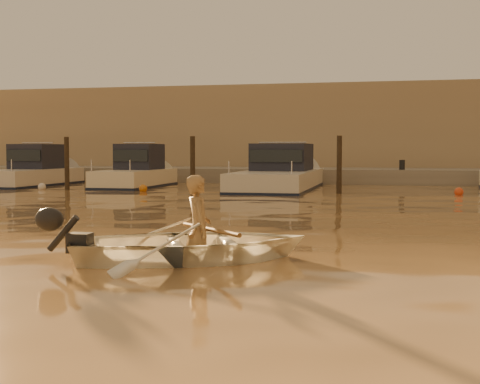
% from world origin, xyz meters
% --- Properties ---
extents(ground_plane, '(160.00, 160.00, 0.00)m').
position_xyz_m(ground_plane, '(0.00, 0.00, 0.00)').
color(ground_plane, olive).
rests_on(ground_plane, ground).
extents(dinghy, '(3.93, 3.47, 0.67)m').
position_xyz_m(dinghy, '(-1.07, -0.81, 0.22)').
color(dinghy, white).
rests_on(dinghy, ground_plane).
extents(person, '(0.54, 0.63, 1.47)m').
position_xyz_m(person, '(-0.98, -0.77, 0.43)').
color(person, '#99764C').
rests_on(person, dinghy).
extents(outboard_motor, '(0.98, 0.74, 0.70)m').
position_xyz_m(outboard_motor, '(-2.43, -1.43, 0.28)').
color(outboard_motor, black).
rests_on(outboard_motor, dinghy).
extents(oar_port, '(1.30, 1.73, 0.13)m').
position_xyz_m(oar_port, '(-0.84, -0.71, 0.42)').
color(oar_port, olive).
rests_on(oar_port, dinghy).
extents(oar_starboard, '(0.58, 2.05, 0.13)m').
position_xyz_m(oar_starboard, '(-1.02, -0.79, 0.42)').
color(oar_starboard, brown).
rests_on(oar_starboard, dinghy).
extents(moored_boat_0, '(2.05, 6.58, 1.75)m').
position_xyz_m(moored_boat_0, '(-13.31, 16.00, 0.62)').
color(moored_boat_0, beige).
rests_on(moored_boat_0, ground_plane).
extents(moored_boat_1, '(1.92, 5.84, 1.75)m').
position_xyz_m(moored_boat_1, '(-8.61, 16.00, 0.62)').
color(moored_boat_1, beige).
rests_on(moored_boat_1, ground_plane).
extents(moored_boat_2, '(2.65, 8.74, 1.75)m').
position_xyz_m(moored_boat_2, '(-2.68, 16.00, 0.62)').
color(moored_boat_2, beige).
rests_on(moored_boat_2, ground_plane).
extents(piling_0, '(0.18, 0.18, 2.20)m').
position_xyz_m(piling_0, '(-10.50, 13.80, 0.90)').
color(piling_0, '#2D2319').
rests_on(piling_0, ground_plane).
extents(piling_1, '(0.18, 0.18, 2.20)m').
position_xyz_m(piling_1, '(-5.50, 13.80, 0.90)').
color(piling_1, '#2D2319').
rests_on(piling_1, ground_plane).
extents(piling_2, '(0.18, 0.18, 2.20)m').
position_xyz_m(piling_2, '(-0.20, 13.80, 0.90)').
color(piling_2, '#2D2319').
rests_on(piling_2, ground_plane).
extents(fender_a, '(0.30, 0.30, 0.30)m').
position_xyz_m(fender_a, '(-11.38, 13.46, 0.10)').
color(fender_a, silver).
rests_on(fender_a, ground_plane).
extents(fender_b, '(0.30, 0.30, 0.30)m').
position_xyz_m(fender_b, '(-7.23, 13.31, 0.10)').
color(fender_b, '#C56B17').
rests_on(fender_b, ground_plane).
extents(fender_c, '(0.30, 0.30, 0.30)m').
position_xyz_m(fender_c, '(-2.29, 12.96, 0.10)').
color(fender_c, silver).
rests_on(fender_c, ground_plane).
extents(fender_d, '(0.30, 0.30, 0.30)m').
position_xyz_m(fender_d, '(3.78, 13.86, 0.10)').
color(fender_d, '#E0461A').
rests_on(fender_d, ground_plane).
extents(quay, '(52.00, 4.00, 1.00)m').
position_xyz_m(quay, '(0.00, 21.50, 0.15)').
color(quay, gray).
rests_on(quay, ground_plane).
extents(waterfront_building, '(46.00, 7.00, 4.80)m').
position_xyz_m(waterfront_building, '(0.00, 27.00, 2.40)').
color(waterfront_building, '#9E8466').
rests_on(waterfront_building, quay).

